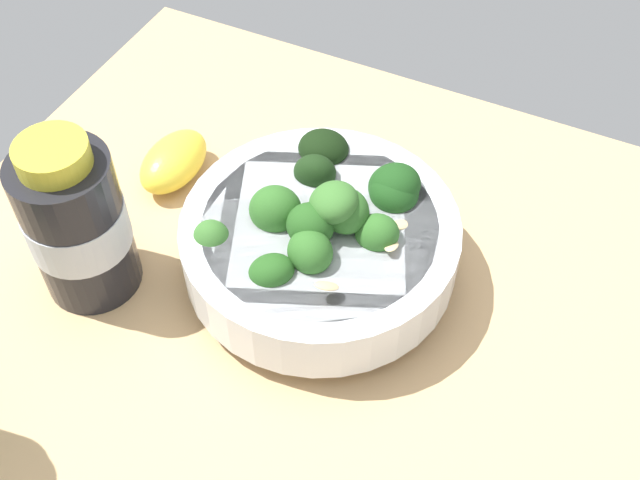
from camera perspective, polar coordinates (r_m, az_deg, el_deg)
ground_plane at (r=62.35cm, az=-2.70°, el=-5.99°), size 60.08×60.08×4.06cm
bowl_of_broccoli at (r=59.57cm, az=0.11°, el=0.22°), size 20.93×20.93×10.45cm
lemon_wedge at (r=69.54cm, az=-10.53°, el=5.61°), size 7.74×4.81×3.70cm
bottle_tall at (r=59.88cm, az=-17.19°, el=1.22°), size 7.44×7.44×14.19cm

